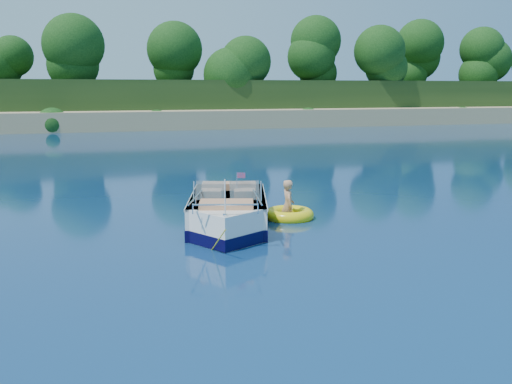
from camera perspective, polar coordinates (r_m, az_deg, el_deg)
ground at (r=12.14m, az=3.92°, el=-5.40°), size 160.00×160.00×0.00m
shoreline at (r=74.83m, az=-13.94°, el=8.26°), size 170.00×59.00×6.00m
treeline at (r=52.14m, az=-12.64°, el=12.57°), size 150.00×7.12×8.19m
motorboat at (r=13.57m, az=-2.82°, el=-2.29°), size 2.64×4.92×1.68m
tow_tube at (r=14.66m, az=3.33°, el=-2.30°), size 1.67×1.67×0.34m
boy at (r=14.66m, az=3.18°, el=-2.64°), size 0.41×0.77×1.46m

